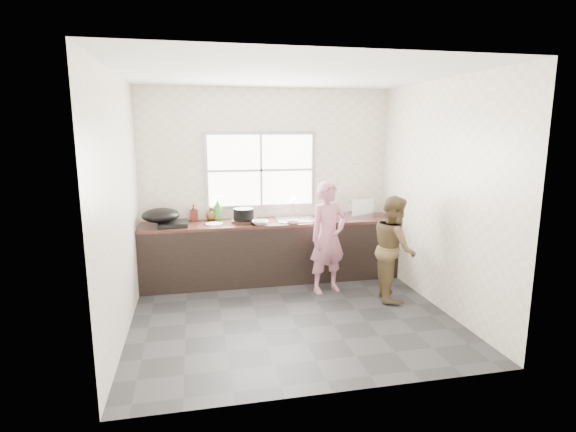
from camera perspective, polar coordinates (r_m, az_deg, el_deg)
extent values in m
cube|color=#2B2B2D|center=(5.35, 0.40, -12.53)|extent=(3.60, 3.20, 0.01)
cube|color=silver|center=(4.94, 0.45, 17.67)|extent=(3.60, 3.20, 0.01)
cube|color=silver|center=(6.53, -2.60, 4.12)|extent=(3.60, 0.01, 2.70)
cube|color=beige|center=(4.91, -20.61, 1.14)|extent=(0.01, 3.20, 2.70)
cube|color=beige|center=(5.63, 18.68, 2.45)|extent=(0.01, 3.20, 2.70)
cube|color=silver|center=(3.45, 6.16, -2.18)|extent=(3.60, 0.01, 2.70)
cube|color=black|center=(6.41, -2.07, -4.59)|extent=(3.60, 0.62, 0.82)
cube|color=#3C1E18|center=(6.31, -2.09, -0.82)|extent=(3.60, 0.64, 0.04)
cube|color=silver|center=(6.37, 1.01, -0.47)|extent=(0.55, 0.45, 0.02)
cylinder|color=silver|center=(6.53, 0.62, 1.12)|extent=(0.02, 0.02, 0.30)
cube|color=#9EA0A5|center=(6.48, -3.47, 5.83)|extent=(1.60, 0.05, 1.10)
cube|color=white|center=(6.45, -3.44, 5.81)|extent=(1.50, 0.01, 1.00)
imported|color=#C3758C|center=(5.91, 5.09, -3.20)|extent=(0.57, 0.45, 1.37)
imported|color=brown|center=(5.81, 13.31, -3.96)|extent=(0.62, 0.73, 1.32)
cylinder|color=black|center=(6.23, -5.53, -0.66)|extent=(0.47, 0.47, 0.04)
cube|color=silver|center=(6.32, -4.98, -0.24)|extent=(0.21, 0.15, 0.01)
imported|color=silver|center=(6.06, -3.55, -0.85)|extent=(0.26, 0.26, 0.06)
imported|color=silver|center=(6.27, 5.03, -0.46)|extent=(0.25, 0.25, 0.06)
imported|color=white|center=(6.14, 0.57, -0.63)|extent=(0.24, 0.24, 0.07)
cylinder|color=black|center=(6.18, -5.65, 0.03)|extent=(0.35, 0.35, 0.20)
cylinder|color=white|center=(6.13, -9.39, -1.03)|extent=(0.26, 0.26, 0.02)
imported|color=#377C28|center=(6.42, -8.93, 0.89)|extent=(0.16, 0.16, 0.32)
imported|color=#4B1D12|center=(6.41, -11.88, 0.29)|extent=(0.11, 0.11, 0.21)
imported|color=#523314|center=(6.43, -9.72, 0.21)|extent=(0.17, 0.17, 0.17)
cylinder|color=silver|center=(6.43, -11.99, -0.23)|extent=(0.08, 0.08, 0.09)
cube|color=black|center=(6.17, -14.44, -0.98)|extent=(0.40, 0.40, 0.06)
ellipsoid|color=black|center=(6.15, -15.87, 0.09)|extent=(0.63, 0.63, 0.18)
cube|color=silver|center=(6.63, 8.84, 1.05)|extent=(0.43, 0.34, 0.28)
cylinder|color=silver|center=(6.21, -14.83, -1.13)|extent=(0.25, 0.25, 0.01)
cylinder|color=#ADB1B4|center=(6.23, -9.45, -0.87)|extent=(0.31, 0.31, 0.01)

